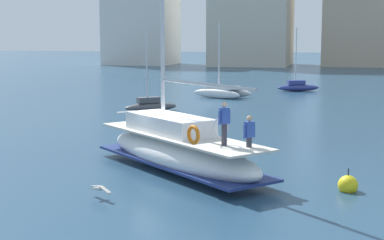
# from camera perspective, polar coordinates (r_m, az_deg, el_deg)

# --- Properties ---
(ground_plane) EXTENTS (400.00, 400.00, 0.00)m
(ground_plane) POSITION_cam_1_polar(r_m,az_deg,el_deg) (24.51, -2.55, -4.43)
(ground_plane) COLOR navy
(main_sailboat) EXTENTS (8.87, 8.04, 12.75)m
(main_sailboat) POSITION_cam_1_polar(r_m,az_deg,el_deg) (23.24, -1.35, -2.83)
(main_sailboat) COLOR white
(main_sailboat) RESTS_ON ground
(moored_sloop_near) EXTENTS (4.36, 2.52, 6.34)m
(moored_sloop_near) POSITION_cam_1_polar(r_m,az_deg,el_deg) (59.44, 10.38, 3.27)
(moored_sloop_near) COLOR navy
(moored_sloop_near) RESTS_ON ground
(moored_sloop_far) EXTENTS (3.66, 3.43, 5.99)m
(moored_sloop_far) POSITION_cam_1_polar(r_m,az_deg,el_deg) (42.24, -4.09, 1.46)
(moored_sloop_far) COLOR #4C4C51
(moored_sloop_far) RESTS_ON ground
(moored_catamaran) EXTENTS (5.54, 4.15, 6.72)m
(moored_catamaran) POSITION_cam_1_polar(r_m,az_deg,el_deg) (52.29, 2.98, 2.85)
(moored_catamaran) COLOR silver
(moored_catamaran) RESTS_ON ground
(seagull) EXTENTS (1.03, 0.77, 0.17)m
(seagull) POSITION_cam_1_polar(r_m,az_deg,el_deg) (19.60, -9.06, -6.64)
(seagull) COLOR silver
(seagull) RESTS_ON ground
(mooring_buoy) EXTENTS (0.70, 0.70, 0.95)m
(mooring_buoy) POSITION_cam_1_polar(r_m,az_deg,el_deg) (21.04, 15.08, -6.20)
(mooring_buoy) COLOR yellow
(mooring_buoy) RESTS_ON ground
(waterfront_buildings) EXTENTS (83.01, 18.79, 27.22)m
(waterfront_buildings) POSITION_cam_1_polar(r_m,az_deg,el_deg) (115.08, 11.30, 11.27)
(waterfront_buildings) COLOR silver
(waterfront_buildings) RESTS_ON ground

